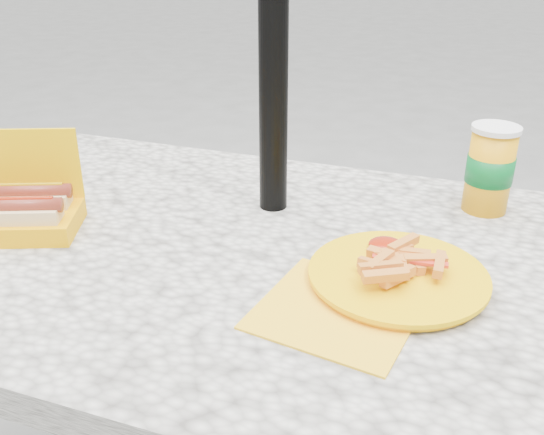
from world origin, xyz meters
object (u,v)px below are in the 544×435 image
(hotdog_box, at_px, (18,211))
(soda_cup, at_px, (490,169))
(fries_plate, at_px, (393,276))
(umbrella_pole, at_px, (273,6))

(hotdog_box, bearing_deg, soda_cup, 3.34)
(soda_cup, bearing_deg, hotdog_box, -154.43)
(soda_cup, bearing_deg, fries_plate, -110.01)
(fries_plate, bearing_deg, soda_cup, 69.99)
(hotdog_box, bearing_deg, umbrella_pole, 10.24)
(fries_plate, distance_m, soda_cup, 0.34)
(fries_plate, xyz_separation_m, soda_cup, (0.11, 0.31, 0.07))
(umbrella_pole, bearing_deg, hotdog_box, -147.54)
(hotdog_box, distance_m, fries_plate, 0.62)
(hotdog_box, xyz_separation_m, fries_plate, (0.62, 0.04, -0.02))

